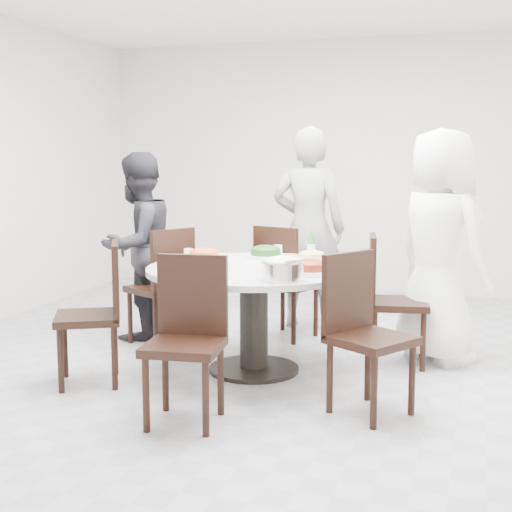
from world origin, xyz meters
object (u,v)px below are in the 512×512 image
(chair_ne, at_px, (398,300))
(soup_bowl, at_px, (182,269))
(chair_nw, at_px, (159,286))
(diner_left, at_px, (138,246))
(chair_se, at_px, (372,336))
(chair_n, at_px, (288,282))
(rice_bowl, at_px, (283,271))
(chair_s, at_px, (184,342))
(diner_middle, at_px, (309,229))
(diner_right, at_px, (440,247))
(beverage_bottle, at_px, (311,245))
(dining_table, at_px, (254,319))
(chair_sw, at_px, (88,314))

(chair_ne, bearing_deg, soup_bowl, 117.21)
(chair_nw, distance_m, diner_left, 0.41)
(diner_left, bearing_deg, chair_se, 75.42)
(chair_n, height_order, rice_bowl, chair_n)
(chair_s, xyz_separation_m, diner_middle, (0.14, 2.47, 0.41))
(chair_ne, height_order, chair_se, same)
(chair_ne, distance_m, diner_middle, 1.34)
(chair_se, relative_size, diner_left, 0.61)
(diner_right, relative_size, diner_middle, 0.97)
(rice_bowl, bearing_deg, diner_right, 52.02)
(chair_se, relative_size, beverage_bottle, 4.53)
(dining_table, relative_size, chair_n, 1.58)
(diner_right, distance_m, diner_middle, 1.37)
(chair_s, distance_m, diner_right, 2.20)
(diner_middle, height_order, beverage_bottle, diner_middle)
(chair_s, relative_size, diner_middle, 0.54)
(dining_table, relative_size, diner_right, 0.87)
(chair_nw, xyz_separation_m, chair_sw, (-0.01, -1.10, 0.00))
(chair_se, bearing_deg, soup_bowl, 116.73)
(chair_ne, bearing_deg, chair_n, 52.27)
(chair_sw, height_order, chair_se, same)
(rice_bowl, xyz_separation_m, soup_bowl, (-0.67, -0.02, -0.02))
(chair_n, relative_size, chair_se, 1.00)
(chair_se, relative_size, soup_bowl, 3.72)
(diner_left, bearing_deg, chair_s, 49.36)
(chair_nw, relative_size, diner_left, 0.61)
(chair_ne, xyz_separation_m, rice_bowl, (-0.61, -0.95, 0.33))
(rice_bowl, bearing_deg, chair_sw, -174.28)
(diner_right, relative_size, beverage_bottle, 8.19)
(chair_sw, distance_m, chair_s, 1.01)
(dining_table, xyz_separation_m, chair_ne, (0.95, 0.48, 0.10))
(dining_table, distance_m, chair_nw, 1.09)
(diner_middle, xyz_separation_m, soup_bowl, (-0.40, -1.88, -0.10))
(chair_sw, distance_m, rice_bowl, 1.35)
(chair_nw, bearing_deg, chair_n, 144.92)
(chair_s, bearing_deg, diner_middle, 80.36)
(chair_nw, height_order, beverage_bottle, beverage_bottle)
(chair_s, bearing_deg, beverage_bottle, 70.35)
(chair_n, relative_size, soup_bowl, 3.72)
(diner_left, relative_size, beverage_bottle, 7.39)
(dining_table, xyz_separation_m, diner_left, (-1.21, 0.63, 0.40))
(diner_right, bearing_deg, beverage_bottle, 53.06)
(chair_nw, bearing_deg, diner_left, -91.17)
(chair_ne, bearing_deg, chair_s, 136.95)
(rice_bowl, distance_m, beverage_bottle, 0.97)
(chair_se, relative_size, diner_right, 0.55)
(diner_middle, xyz_separation_m, beverage_bottle, (0.23, -0.90, -0.03))
(chair_se, bearing_deg, diner_right, 18.96)
(chair_n, relative_size, diner_right, 0.55)
(dining_table, bearing_deg, chair_s, -94.01)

